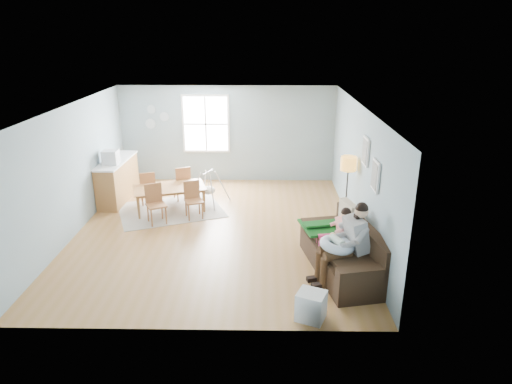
{
  "coord_description": "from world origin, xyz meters",
  "views": [
    {
      "loc": [
        1.02,
        -9.09,
        4.18
      ],
      "look_at": [
        0.86,
        -0.3,
        1.0
      ],
      "focal_mm": 32.0,
      "sensor_mm": 36.0,
      "label": 1
    }
  ],
  "objects_px": {
    "floor_lamp": "(348,170)",
    "chair_sw": "(155,201)",
    "father": "(347,240)",
    "monitor": "(110,157)",
    "sofa": "(346,255)",
    "toddler": "(339,228)",
    "chair_ne": "(182,181)",
    "chair_se": "(193,197)",
    "storage_cube": "(311,306)",
    "baby_swing": "(209,190)",
    "dining_table": "(170,199)",
    "chair_nw": "(148,186)",
    "counter": "(118,179)"
  },
  "relations": [
    {
      "from": "dining_table",
      "to": "baby_swing",
      "type": "height_order",
      "value": "baby_swing"
    },
    {
      "from": "counter",
      "to": "chair_se",
      "type": "bearing_deg",
      "value": -28.45
    },
    {
      "from": "father",
      "to": "toddler",
      "type": "height_order",
      "value": "father"
    },
    {
      "from": "toddler",
      "to": "chair_sw",
      "type": "xyz_separation_m",
      "value": [
        -3.81,
        1.96,
        -0.26
      ]
    },
    {
      "from": "sofa",
      "to": "father",
      "type": "height_order",
      "value": "father"
    },
    {
      "from": "sofa",
      "to": "dining_table",
      "type": "relative_size",
      "value": 1.41
    },
    {
      "from": "chair_se",
      "to": "counter",
      "type": "height_order",
      "value": "counter"
    },
    {
      "from": "counter",
      "to": "sofa",
      "type": "bearing_deg",
      "value": -34.57
    },
    {
      "from": "father",
      "to": "chair_nw",
      "type": "relative_size",
      "value": 1.68
    },
    {
      "from": "chair_nw",
      "to": "chair_ne",
      "type": "xyz_separation_m",
      "value": [
        0.81,
        0.32,
        0.03
      ]
    },
    {
      "from": "monitor",
      "to": "sofa",
      "type": "bearing_deg",
      "value": -31.83
    },
    {
      "from": "dining_table",
      "to": "chair_ne",
      "type": "relative_size",
      "value": 1.88
    },
    {
      "from": "toddler",
      "to": "storage_cube",
      "type": "distance_m",
      "value": 1.87
    },
    {
      "from": "storage_cube",
      "to": "chair_sw",
      "type": "relative_size",
      "value": 0.58
    },
    {
      "from": "toddler",
      "to": "monitor",
      "type": "bearing_deg",
      "value": 149.1
    },
    {
      "from": "father",
      "to": "storage_cube",
      "type": "bearing_deg",
      "value": -121.8
    },
    {
      "from": "father",
      "to": "baby_swing",
      "type": "relative_size",
      "value": 1.33
    },
    {
      "from": "toddler",
      "to": "chair_ne",
      "type": "height_order",
      "value": "toddler"
    },
    {
      "from": "sofa",
      "to": "floor_lamp",
      "type": "bearing_deg",
      "value": 81.2
    },
    {
      "from": "floor_lamp",
      "to": "chair_sw",
      "type": "xyz_separation_m",
      "value": [
        -4.22,
        0.29,
        -0.85
      ]
    },
    {
      "from": "toddler",
      "to": "sofa",
      "type": "bearing_deg",
      "value": -57.31
    },
    {
      "from": "chair_ne",
      "to": "toddler",
      "type": "bearing_deg",
      "value": -44.43
    },
    {
      "from": "chair_sw",
      "to": "monitor",
      "type": "distance_m",
      "value": 1.83
    },
    {
      "from": "father",
      "to": "monitor",
      "type": "relative_size",
      "value": 3.99
    },
    {
      "from": "floor_lamp",
      "to": "chair_ne",
      "type": "distance_m",
      "value": 4.29
    },
    {
      "from": "sofa",
      "to": "chair_sw",
      "type": "xyz_separation_m",
      "value": [
        -3.93,
        2.14,
        0.19
      ]
    },
    {
      "from": "father",
      "to": "floor_lamp",
      "type": "height_order",
      "value": "floor_lamp"
    },
    {
      "from": "chair_ne",
      "to": "baby_swing",
      "type": "relative_size",
      "value": 0.83
    },
    {
      "from": "storage_cube",
      "to": "toddler",
      "type": "bearing_deg",
      "value": 68.5
    },
    {
      "from": "sofa",
      "to": "storage_cube",
      "type": "relative_size",
      "value": 4.59
    },
    {
      "from": "dining_table",
      "to": "counter",
      "type": "relative_size",
      "value": 0.89
    },
    {
      "from": "sofa",
      "to": "dining_table",
      "type": "xyz_separation_m",
      "value": [
        -3.74,
        2.85,
        -0.02
      ]
    },
    {
      "from": "father",
      "to": "chair_ne",
      "type": "distance_m",
      "value": 5.23
    },
    {
      "from": "baby_swing",
      "to": "toddler",
      "type": "bearing_deg",
      "value": -48.67
    },
    {
      "from": "chair_se",
      "to": "monitor",
      "type": "xyz_separation_m",
      "value": [
        -2.08,
        0.77,
        0.74
      ]
    },
    {
      "from": "father",
      "to": "chair_se",
      "type": "relative_size",
      "value": 1.67
    },
    {
      "from": "storage_cube",
      "to": "floor_lamp",
      "type": "bearing_deg",
      "value": 72.27
    },
    {
      "from": "storage_cube",
      "to": "baby_swing",
      "type": "height_order",
      "value": "baby_swing"
    },
    {
      "from": "sofa",
      "to": "baby_swing",
      "type": "relative_size",
      "value": 2.18
    },
    {
      "from": "toddler",
      "to": "chair_nw",
      "type": "xyz_separation_m",
      "value": [
        -4.24,
        3.05,
        -0.29
      ]
    },
    {
      "from": "storage_cube",
      "to": "chair_sw",
      "type": "xyz_separation_m",
      "value": [
        -3.16,
        3.62,
        0.28
      ]
    },
    {
      "from": "sofa",
      "to": "toddler",
      "type": "relative_size",
      "value": 2.53
    },
    {
      "from": "chair_sw",
      "to": "chair_ne",
      "type": "relative_size",
      "value": 1.0
    },
    {
      "from": "chair_nw",
      "to": "baby_swing",
      "type": "height_order",
      "value": "chair_nw"
    },
    {
      "from": "storage_cube",
      "to": "monitor",
      "type": "bearing_deg",
      "value": 133.29
    },
    {
      "from": "dining_table",
      "to": "chair_nw",
      "type": "distance_m",
      "value": 0.75
    },
    {
      "from": "dining_table",
      "to": "baby_swing",
      "type": "xyz_separation_m",
      "value": [
        0.87,
        0.46,
        0.08
      ]
    },
    {
      "from": "sofa",
      "to": "dining_table",
      "type": "distance_m",
      "value": 4.71
    },
    {
      "from": "chair_ne",
      "to": "chair_sw",
      "type": "bearing_deg",
      "value": -104.92
    },
    {
      "from": "floor_lamp",
      "to": "toddler",
      "type": "bearing_deg",
      "value": -103.78
    }
  ]
}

